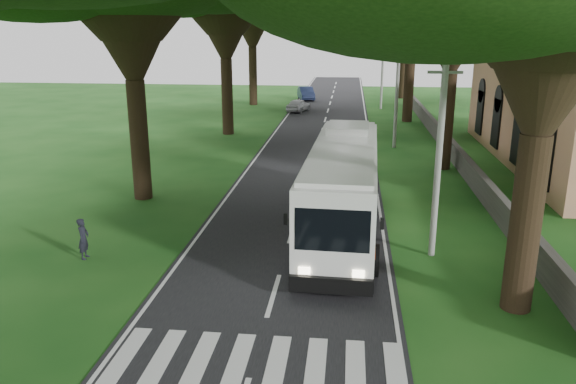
{
  "coord_description": "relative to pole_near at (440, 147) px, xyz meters",
  "views": [
    {
      "loc": [
        2.26,
        -14.22,
        8.28
      ],
      "look_at": [
        -0.01,
        6.37,
        2.2
      ],
      "focal_mm": 35.0,
      "sensor_mm": 36.0,
      "label": 1
    }
  ],
  "objects": [
    {
      "name": "pole_far",
      "position": [
        0.0,
        40.0,
        0.0
      ],
      "size": [
        1.6,
        0.24,
        8.0
      ],
      "color": "gray",
      "rests_on": "ground"
    },
    {
      "name": "coach_bus",
      "position": [
        -3.42,
        2.18,
        -2.17
      ],
      "size": [
        3.35,
        12.74,
        3.73
      ],
      "rotation": [
        0.0,
        0.0,
        -0.04
      ],
      "color": "white",
      "rests_on": "ground"
    },
    {
      "name": "crosswalk",
      "position": [
        -5.5,
        -8.0,
        -4.18
      ],
      "size": [
        8.0,
        3.0,
        0.01
      ],
      "primitive_type": "cube",
      "color": "silver",
      "rests_on": "ground"
    },
    {
      "name": "ground",
      "position": [
        -5.5,
        -6.0,
        -4.18
      ],
      "size": [
        140.0,
        140.0,
        0.0
      ],
      "primitive_type": "plane",
      "color": "#164714",
      "rests_on": "ground"
    },
    {
      "name": "road",
      "position": [
        -5.5,
        19.0,
        -4.17
      ],
      "size": [
        8.0,
        120.0,
        0.04
      ],
      "primitive_type": "cube",
      "color": "black",
      "rests_on": "ground"
    },
    {
      "name": "pole_near",
      "position": [
        0.0,
        0.0,
        0.0
      ],
      "size": [
        1.6,
        0.24,
        8.0
      ],
      "color": "gray",
      "rests_on": "ground"
    },
    {
      "name": "distant_car_a",
      "position": [
        -8.5,
        37.01,
        -3.5
      ],
      "size": [
        2.47,
        4.07,
        1.3
      ],
      "primitive_type": "imported",
      "rotation": [
        0.0,
        0.0,
        2.88
      ],
      "color": "#A1A1A5",
      "rests_on": "road"
    },
    {
      "name": "property_wall",
      "position": [
        3.5,
        18.0,
        -3.58
      ],
      "size": [
        0.35,
        50.0,
        1.2
      ],
      "primitive_type": "cube",
      "color": "#383533",
      "rests_on": "ground"
    },
    {
      "name": "distant_car_b",
      "position": [
        -8.5,
        47.01,
        -3.4
      ],
      "size": [
        2.54,
        4.8,
        1.5
      ],
      "primitive_type": "imported",
      "rotation": [
        0.0,
        0.0,
        0.22
      ],
      "color": "navy",
      "rests_on": "road"
    },
    {
      "name": "pole_mid",
      "position": [
        0.0,
        20.0,
        0.0
      ],
      "size": [
        1.6,
        0.24,
        8.0
      ],
      "color": "gray",
      "rests_on": "ground"
    },
    {
      "name": "pedestrian",
      "position": [
        -12.91,
        -1.74,
        -3.4
      ],
      "size": [
        0.4,
        0.59,
        1.56
      ],
      "primitive_type": "imported",
      "rotation": [
        0.0,
        0.0,
        1.62
      ],
      "color": "black",
      "rests_on": "ground"
    }
  ]
}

